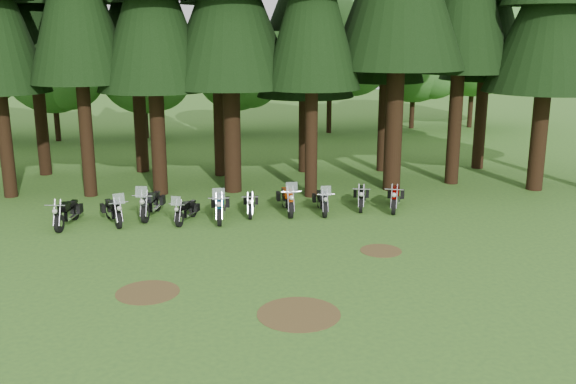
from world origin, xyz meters
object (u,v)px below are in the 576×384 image
object	(u,v)px
motorcycle_4	(220,207)
motorcycle_6	(287,200)
motorcycle_1	(113,211)
motorcycle_5	(251,204)
motorcycle_0	(67,214)
motorcycle_8	(361,197)
motorcycle_7	(322,202)
motorcycle_2	(151,204)
motorcycle_3	(186,211)
motorcycle_9	(395,198)

from	to	relation	value
motorcycle_4	motorcycle_6	xyz separation A→B (m)	(2.74, 0.65, -0.01)
motorcycle_1	motorcycle_5	world-z (taller)	motorcycle_1
motorcycle_0	motorcycle_5	size ratio (longest dim) A/B	1.13
motorcycle_0	motorcycle_8	distance (m)	11.66
motorcycle_0	motorcycle_8	xyz separation A→B (m)	(11.62, 0.96, -0.02)
motorcycle_4	motorcycle_7	distance (m)	4.15
motorcycle_4	motorcycle_8	bearing A→B (deg)	12.86
motorcycle_0	motorcycle_8	size ratio (longest dim) A/B	1.06
motorcycle_2	motorcycle_7	world-z (taller)	motorcycle_2
motorcycle_0	motorcycle_3	size ratio (longest dim) A/B	1.18
motorcycle_1	motorcycle_5	bearing A→B (deg)	-14.52
motorcycle_8	motorcycle_9	xyz separation A→B (m)	(1.33, -0.43, 0.02)
motorcycle_3	motorcycle_5	distance (m)	2.64
motorcycle_5	motorcycle_7	distance (m)	2.89
motorcycle_6	motorcycle_8	xyz separation A→B (m)	(3.13, 0.30, -0.06)
motorcycle_6	motorcycle_7	distance (m)	1.40
motorcycle_3	motorcycle_9	bearing A→B (deg)	25.50
motorcycle_4	motorcycle_1	bearing A→B (deg)	-177.51
motorcycle_0	motorcycle_9	size ratio (longest dim) A/B	1.03
motorcycle_1	motorcycle_3	bearing A→B (deg)	-24.09
motorcycle_0	motorcycle_3	xyz separation A→B (m)	(4.44, -0.09, -0.06)
motorcycle_2	motorcycle_7	xyz separation A→B (m)	(6.81, -0.33, -0.06)
motorcycle_9	motorcycle_2	bearing A→B (deg)	-160.94
motorcycle_4	motorcycle_6	world-z (taller)	motorcycle_4
motorcycle_6	motorcycle_5	bearing A→B (deg)	-178.76
motorcycle_0	motorcycle_4	distance (m)	5.74
motorcycle_2	motorcycle_4	world-z (taller)	motorcycle_4
motorcycle_8	motorcycle_2	bearing A→B (deg)	-164.22
motorcycle_2	motorcycle_8	bearing A→B (deg)	13.53
motorcycle_3	motorcycle_0	bearing A→B (deg)	-159.80
motorcycle_4	motorcycle_7	bearing A→B (deg)	9.75
motorcycle_7	motorcycle_8	world-z (taller)	motorcycle_7
motorcycle_1	motorcycle_7	bearing A→B (deg)	-17.65
motorcycle_1	motorcycle_4	size ratio (longest dim) A/B	0.89
motorcycle_4	motorcycle_8	distance (m)	5.95
motorcycle_4	motorcycle_8	world-z (taller)	motorcycle_4
motorcycle_8	motorcycle_9	bearing A→B (deg)	-3.32
motorcycle_3	motorcycle_8	size ratio (longest dim) A/B	0.90
motorcycle_1	motorcycle_3	xyz separation A→B (m)	(2.75, -0.19, -0.05)
motorcycle_3	motorcycle_6	xyz separation A→B (m)	(4.05, 0.75, 0.09)
motorcycle_0	motorcycle_7	distance (m)	9.88
motorcycle_0	motorcycle_6	bearing A→B (deg)	14.30
motorcycle_6	motorcycle_9	world-z (taller)	motorcycle_6
motorcycle_3	motorcycle_6	size ratio (longest dim) A/B	0.80
motorcycle_2	motorcycle_6	world-z (taller)	motorcycle_6
motorcycle_0	motorcycle_1	distance (m)	1.69
motorcycle_1	motorcycle_2	distance (m)	1.53
motorcycle_2	motorcycle_5	xyz separation A→B (m)	(3.93, -0.16, -0.09)
motorcycle_5	motorcycle_7	xyz separation A→B (m)	(2.88, -0.17, 0.04)
motorcycle_2	motorcycle_5	size ratio (longest dim) A/B	1.21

